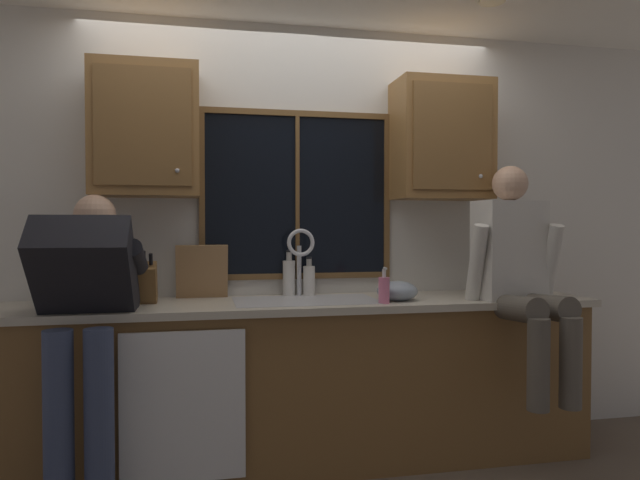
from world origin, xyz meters
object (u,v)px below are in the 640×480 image
person_sitting_on_counter (519,268)px  bottle_green_glass (289,277)px  mixing_bowl (397,291)px  knife_block (145,284)px  person_standing (86,310)px  bottle_tall_clear (309,280)px  soap_dispenser (384,289)px  cutting_board (202,272)px

person_sitting_on_counter → bottle_green_glass: person_sitting_on_counter is taller
person_sitting_on_counter → mixing_bowl: 0.68m
knife_block → bottle_green_glass: bearing=13.6°
person_sitting_on_counter → bottle_green_glass: 1.32m
knife_block → bottle_green_glass: 0.83m
person_standing → knife_block: size_ratio=4.67×
knife_block → bottle_tall_clear: 0.94m
person_sitting_on_counter → soap_dispenser: size_ratio=6.38×
bottle_green_glass → person_sitting_on_counter: bearing=-22.8°
bottle_tall_clear → person_standing: bearing=-156.9°
person_standing → bottle_green_glass: 1.18m
bottle_tall_clear → mixing_bowl: bearing=-34.3°
cutting_board → soap_dispenser: cutting_board is taller
cutting_board → mixing_bowl: 1.12m
person_standing → cutting_board: person_standing is taller
mixing_bowl → bottle_green_glass: bearing=149.5°
person_standing → mixing_bowl: 1.63m
mixing_bowl → bottle_green_glass: size_ratio=0.84×
mixing_bowl → soap_dispenser: bearing=-135.8°
soap_dispenser → bottle_tall_clear: bearing=128.7°
knife_block → cutting_board: size_ratio=1.02×
mixing_bowl → bottle_tall_clear: size_ratio=0.98×
cutting_board → bottle_green_glass: size_ratio=1.15×
bottle_green_glass → mixing_bowl: bearing=-30.5°
person_sitting_on_counter → knife_block: bearing=171.2°
knife_block → bottle_green_glass: (0.81, 0.20, 0.00)m
cutting_board → person_sitting_on_counter: bearing=-15.8°
cutting_board → bottle_tall_clear: bearing=-0.5°
person_standing → person_sitting_on_counter: size_ratio=1.19×
bottle_tall_clear → soap_dispenser: bearing=-51.3°
person_sitting_on_counter → bottle_tall_clear: 1.20m
cutting_board → soap_dispenser: bearing=-23.7°
knife_block → bottle_tall_clear: bearing=10.3°
person_sitting_on_counter → bottle_tall_clear: person_sitting_on_counter is taller
knife_block → soap_dispenser: knife_block is taller
soap_dispenser → bottle_green_glass: bearing=135.5°
person_standing → soap_dispenser: bearing=3.1°
knife_block → soap_dispenser: (1.26, -0.25, -0.03)m
person_standing → bottle_tall_clear: person_standing is taller
soap_dispenser → bottle_tall_clear: (-0.33, 0.42, 0.02)m
knife_block → bottle_tall_clear: knife_block is taller
person_standing → bottle_tall_clear: (1.17, 0.50, 0.08)m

